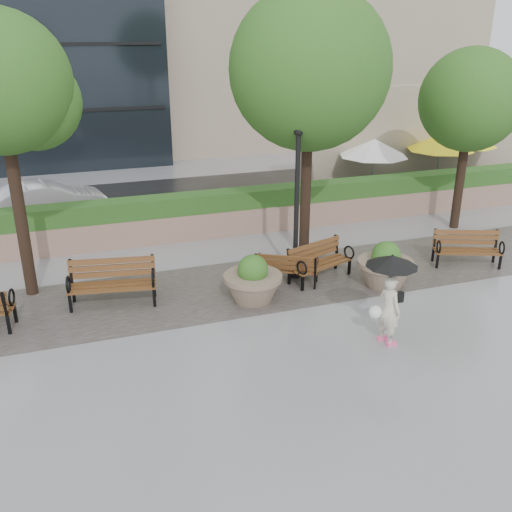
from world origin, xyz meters
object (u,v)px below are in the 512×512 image
object	(u,v)px
car_right	(46,201)
bench_1	(113,292)
bench_4	(466,256)
bench_3	(320,269)
pedestrian	(390,291)
bench_2	(287,274)
planter_right	(385,269)
planter_left	(253,283)
lamppost	(296,214)

from	to	relation	value
car_right	bench_1	bearing A→B (deg)	-179.81
bench_4	bench_3	bearing A→B (deg)	-164.52
bench_4	pedestrian	bearing A→B (deg)	-124.01
bench_3	bench_2	bearing A→B (deg)	157.97
planter_right	pedestrian	xyz separation A→B (m)	(-1.41, -2.44, 0.70)
bench_1	planter_right	distance (m)	6.57
bench_1	bench_2	bearing A→B (deg)	6.93
bench_2	pedestrian	distance (m)	3.57
pedestrian	bench_1	bearing A→B (deg)	41.81
planter_left	bench_2	bearing A→B (deg)	30.82
bench_4	planter_left	world-z (taller)	planter_left
car_right	bench_4	bearing A→B (deg)	-137.36
bench_2	bench_4	distance (m)	5.05
bench_3	planter_right	size ratio (longest dim) A/B	1.34
pedestrian	bench_2	bearing A→B (deg)	0.95
planter_right	car_right	world-z (taller)	car_right
lamppost	car_right	size ratio (longest dim) A/B	0.98
bench_1	planter_right	world-z (taller)	planter_right
bench_2	pedestrian	world-z (taller)	pedestrian
bench_4	lamppost	world-z (taller)	lamppost
planter_left	planter_right	bearing A→B (deg)	-4.30
bench_4	planter_right	world-z (taller)	planter_right
planter_right	lamppost	size ratio (longest dim) A/B	0.36
bench_3	car_right	distance (m)	9.90
bench_1	planter_left	size ratio (longest dim) A/B	1.50
bench_1	pedestrian	size ratio (longest dim) A/B	1.09
planter_left	car_right	size ratio (longest dim) A/B	0.35
planter_left	planter_right	distance (m)	3.37
bench_3	car_right	bearing A→B (deg)	111.90
planter_right	lamppost	world-z (taller)	lamppost
bench_1	bench_3	distance (m)	5.12
bench_2	lamppost	xyz separation A→B (m)	(0.35, 0.30, 1.44)
bench_3	planter_left	world-z (taller)	planter_left
bench_3	planter_left	distance (m)	2.11
bench_3	pedestrian	distance (m)	3.43
bench_2	planter_left	size ratio (longest dim) A/B	1.19
lamppost	planter_right	bearing A→B (deg)	-32.74
car_right	planter_right	bearing A→B (deg)	-147.43
planter_left	lamppost	distance (m)	2.15
lamppost	planter_left	bearing A→B (deg)	-146.59
lamppost	pedestrian	bearing A→B (deg)	-82.46
bench_2	planter_right	distance (m)	2.44
planter_right	car_right	bearing A→B (deg)	133.56
bench_4	lamppost	size ratio (longest dim) A/B	0.48
bench_4	lamppost	distance (m)	4.94
bench_1	bench_4	xyz separation A→B (m)	(9.25, -0.68, -0.04)
bench_1	planter_left	world-z (taller)	planter_left
bench_3	car_right	world-z (taller)	car_right
bench_2	planter_left	xyz separation A→B (m)	(-1.11, -0.67, 0.20)
bench_1	bench_2	xyz separation A→B (m)	(4.22, -0.21, -0.07)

